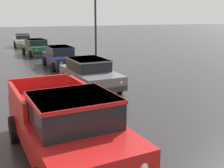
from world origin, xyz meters
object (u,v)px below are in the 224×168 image
object	(u,v)px
pickup_truck_red_approaching_near_lane	(66,125)
sedan_green_parked_far_down_block	(37,47)
sedan_white_queued_behind_truck	(23,40)
sedan_grey_parked_kerbside_close	(89,73)
street_lamp_post	(96,22)
sedan_darkblue_parked_kerbside_mid	(61,56)

from	to	relation	value
pickup_truck_red_approaching_near_lane	sedan_green_parked_far_down_block	world-z (taller)	pickup_truck_red_approaching_near_lane
sedan_green_parked_far_down_block	sedan_white_queued_behind_truck	xyz separation A→B (m)	(0.11, 7.97, 0.00)
pickup_truck_red_approaching_near_lane	sedan_grey_parked_kerbside_close	size ratio (longest dim) A/B	1.17
sedan_white_queued_behind_truck	street_lamp_post	xyz separation A→B (m)	(2.66, -14.84, 2.22)
sedan_green_parked_far_down_block	sedan_grey_parked_kerbside_close	bearing A→B (deg)	-91.08
pickup_truck_red_approaching_near_lane	sedan_darkblue_parked_kerbside_mid	distance (m)	12.70
sedan_green_parked_far_down_block	sedan_darkblue_parked_kerbside_mid	bearing A→B (deg)	-88.79
sedan_grey_parked_kerbside_close	sedan_white_queued_behind_truck	xyz separation A→B (m)	(0.36, 20.99, -0.00)
sedan_green_parked_far_down_block	street_lamp_post	bearing A→B (deg)	-68.01
sedan_grey_parked_kerbside_close	sedan_green_parked_far_down_block	world-z (taller)	same
street_lamp_post	sedan_green_parked_far_down_block	bearing A→B (deg)	111.99
sedan_darkblue_parked_kerbside_mid	sedan_white_queued_behind_truck	bearing A→B (deg)	90.12
street_lamp_post	pickup_truck_red_approaching_near_lane	bearing A→B (deg)	-116.53
sedan_white_queued_behind_truck	sedan_darkblue_parked_kerbside_mid	bearing A→B (deg)	-89.88
pickup_truck_red_approaching_near_lane	street_lamp_post	size ratio (longest dim) A/B	0.97
sedan_green_parked_far_down_block	street_lamp_post	world-z (taller)	street_lamp_post
sedan_green_parked_far_down_block	sedan_white_queued_behind_truck	world-z (taller)	same
pickup_truck_red_approaching_near_lane	sedan_darkblue_parked_kerbside_mid	bearing A→B (deg)	74.05
pickup_truck_red_approaching_near_lane	sedan_white_queued_behind_truck	bearing A→B (deg)	82.73
sedan_green_parked_far_down_block	sedan_white_queued_behind_truck	size ratio (longest dim) A/B	0.97
sedan_darkblue_parked_kerbside_mid	sedan_green_parked_far_down_block	size ratio (longest dim) A/B	1.05
sedan_darkblue_parked_kerbside_mid	street_lamp_post	size ratio (longest dim) A/B	0.84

